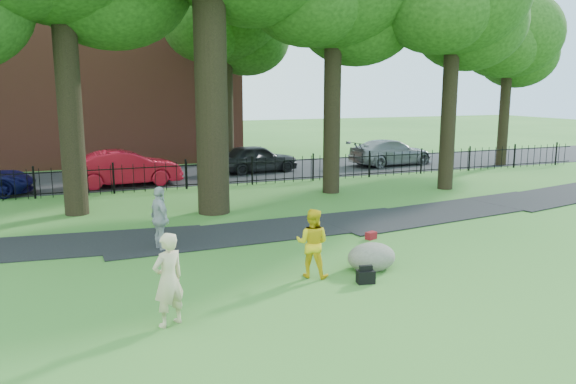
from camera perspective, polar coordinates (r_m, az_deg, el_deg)
name	(u,v)px	position (r m, az deg, el deg)	size (l,w,h in m)	color
ground	(285,273)	(13.47, -0.30, -8.22)	(120.00, 120.00, 0.00)	#336D26
footpath	(270,231)	(17.31, -1.82, -3.94)	(36.00, 2.60, 0.03)	black
street	(171,176)	(28.61, -11.82, 1.65)	(80.00, 7.00, 0.02)	black
iron_fence	(186,175)	(24.62, -10.32, 1.69)	(44.00, 0.04, 1.20)	black
brick_building	(75,58)	(35.95, -20.84, 12.57)	(18.00, 8.00, 12.00)	brown
woman	(168,280)	(10.61, -12.06, -8.69)	(0.64, 0.42, 1.77)	#CFB68E
man	(312,243)	(13.01, 2.49, -5.20)	(0.78, 0.61, 1.61)	yellow
pedestrian	(160,219)	(15.45, -12.86, -2.65)	(1.02, 0.43, 1.75)	#ADAEB2
boulder	(372,255)	(13.79, 8.49, -6.34)	(1.21, 0.91, 0.71)	#655E54
backpack	(366,277)	(12.88, 7.89, -8.53)	(0.39, 0.25, 0.30)	black
red_bag	(371,236)	(16.50, 8.44, -4.40)	(0.31, 0.20, 0.22)	maroon
red_sedan	(125,168)	(26.04, -16.20, 2.35)	(1.68, 4.82, 1.59)	red
grey_car	(257,158)	(29.04, -3.19, 3.43)	(1.71, 4.24, 1.45)	black
silver_car	(391,152)	(32.22, 10.39, 3.98)	(2.03, 4.98, 1.45)	gray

